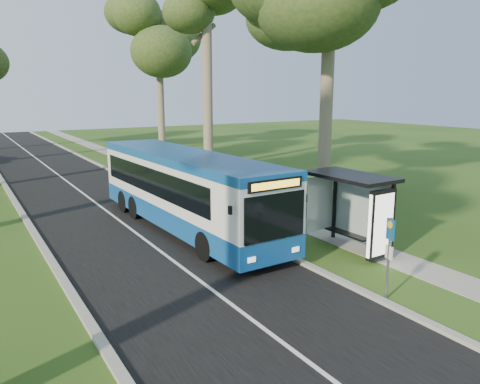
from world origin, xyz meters
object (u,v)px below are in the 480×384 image
object	(u,v)px
bus_shelter	(361,199)
bus	(185,191)
bus_stop_sign	(389,249)
litter_bin	(239,208)

from	to	relation	value
bus_shelter	bus	bearing A→B (deg)	122.61
bus_stop_sign	litter_bin	size ratio (longest dim) A/B	2.15
bus_shelter	litter_bin	distance (m)	6.17
bus	litter_bin	distance (m)	2.78
bus_stop_sign	bus_shelter	bearing A→B (deg)	69.25
bus_stop_sign	litter_bin	bearing A→B (deg)	98.93
bus	litter_bin	xyz separation A→B (m)	(2.55, 0.05, -1.10)
bus	litter_bin	bearing A→B (deg)	-0.59
bus	litter_bin	size ratio (longest dim) A/B	11.22
bus	bus_stop_sign	xyz separation A→B (m)	(1.84, -8.87, -0.19)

